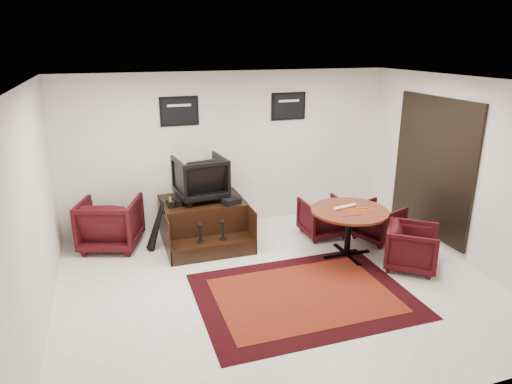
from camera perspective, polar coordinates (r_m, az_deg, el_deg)
ground at (r=6.59m, az=2.90°, el=-11.54°), size 6.00×6.00×0.00m
room_shell at (r=6.17m, az=6.30°, el=4.22°), size 6.02×5.02×2.81m
area_rug at (r=6.37m, az=5.96°, el=-12.70°), size 2.84×2.13×0.01m
shine_podium at (r=7.87m, az=-6.56°, el=-3.82°), size 1.39×1.43×0.71m
shine_chair at (r=7.74m, az=-6.99°, el=2.04°), size 0.87×0.83×0.82m
shoes_pair at (r=7.61m, az=-10.25°, el=-1.29°), size 0.24×0.28×0.10m
polish_kit at (r=7.55m, az=-3.06°, el=-1.15°), size 0.33×0.28×0.10m
umbrella_black at (r=7.59m, az=-12.23°, el=-4.19°), size 0.32×0.12×0.85m
umbrella_hooked at (r=7.67m, az=-12.42°, el=-3.98°), size 0.32×0.12×0.85m
armchair_side at (r=7.91m, az=-17.74°, el=-3.42°), size 1.13×1.09×0.93m
meeting_table at (r=7.28m, az=11.59°, el=-2.87°), size 1.20×1.20×0.78m
table_chair_back at (r=8.10m, az=8.35°, el=-2.94°), size 0.71×0.67×0.73m
table_chair_window at (r=8.13m, az=15.06°, el=-3.44°), size 0.85×0.87×0.71m
table_chair_corner at (r=7.26m, az=18.94°, el=-6.31°), size 0.98×0.99×0.74m
paper_roll at (r=7.29m, az=11.06°, el=-1.82°), size 0.42×0.14×0.05m
table_clutter at (r=7.22m, az=12.17°, el=-2.27°), size 0.57×0.34×0.01m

